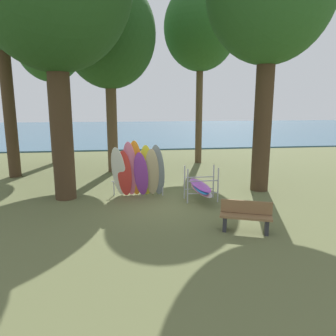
{
  "coord_description": "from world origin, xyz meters",
  "views": [
    {
      "loc": [
        -1.15,
        -10.95,
        3.51
      ],
      "look_at": [
        0.43,
        0.8,
        1.1
      ],
      "focal_mm": 34.49,
      "sensor_mm": 36.0,
      "label": 1
    }
  ],
  "objects": [
    {
      "name": "leaning_board_pile",
      "position": [
        -0.69,
        0.72,
        1.01
      ],
      "size": [
        2.13,
        1.11,
        2.22
      ],
      "color": "white",
      "rests_on": "ground"
    },
    {
      "name": "ground_plane",
      "position": [
        0.0,
        0.0,
        0.0
      ],
      "size": [
        80.0,
        80.0,
        0.0
      ],
      "primitive_type": "plane",
      "color": "#60663D"
    },
    {
      "name": "board_storage_rack",
      "position": [
        1.53,
        0.13,
        0.5
      ],
      "size": [
        1.15,
        2.13,
        1.25
      ],
      "color": "#9EA0A5",
      "rests_on": "ground"
    },
    {
      "name": "tree_mid_behind",
      "position": [
        -1.77,
        5.68,
        6.69
      ],
      "size": [
        4.5,
        4.5,
        9.34
      ],
      "color": "brown",
      "rests_on": "ground"
    },
    {
      "name": "lake_water",
      "position": [
        0.0,
        30.93,
        0.05
      ],
      "size": [
        80.0,
        36.0,
        0.1
      ],
      "primitive_type": "cube",
      "color": "#38607A",
      "rests_on": "ground"
    },
    {
      "name": "park_bench",
      "position": [
        2.1,
        -2.88,
        0.45
      ],
      "size": [
        1.45,
        0.89,
        0.85
      ],
      "color": "#2D2D33",
      "rests_on": "ground"
    },
    {
      "name": "tree_far_right_back",
      "position": [
        3.14,
        7.54,
        7.5
      ],
      "size": [
        4.05,
        4.05,
        9.89
      ],
      "color": "brown",
      "rests_on": "ground"
    },
    {
      "name": "tree_deep_back",
      "position": [
        -5.14,
        8.52,
        6.63
      ],
      "size": [
        3.67,
        3.67,
        8.86
      ],
      "color": "#42301E",
      "rests_on": "ground"
    }
  ]
}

